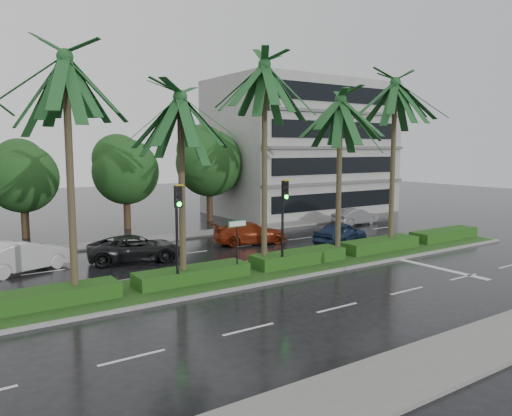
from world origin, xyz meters
TOP-DOWN VIEW (x-y plane):
  - ground at (0.00, 0.00)m, footprint 120.00×120.00m
  - near_sidewalk at (0.00, -10.20)m, footprint 40.00×2.40m
  - far_sidewalk at (0.00, 12.00)m, footprint 40.00×2.00m
  - median at (0.00, 1.00)m, footprint 36.00×4.00m
  - hedge at (0.00, 1.00)m, footprint 35.20×1.40m
  - lane_markings at (3.04, -0.43)m, footprint 34.00×13.06m
  - palm_row at (-1.25, 1.02)m, footprint 26.30×4.20m
  - signal_median_left at (-4.00, 0.30)m, footprint 0.34×0.42m
  - signal_median_right at (1.50, 0.30)m, footprint 0.34×0.42m
  - street_sign at (-1.00, 0.48)m, footprint 0.95×0.09m
  - bg_trees at (0.88, 17.59)m, footprint 32.47×5.45m
  - building at (17.00, 18.00)m, footprint 16.00×10.00m
  - car_white at (-8.77, 7.60)m, footprint 3.09×4.92m
  - car_darkgrey at (-3.43, 6.75)m, footprint 3.50×5.39m
  - car_red at (4.30, 7.39)m, footprint 3.00×5.03m
  - car_blue at (8.80, 4.00)m, footprint 2.70×4.50m
  - car_grey at (15.42, 9.30)m, footprint 1.54×4.00m

SIDE VIEW (x-z plane):
  - ground at x=0.00m, z-range 0.00..0.00m
  - lane_markings at x=3.04m, z-range 0.00..0.01m
  - near_sidewalk at x=0.00m, z-range 0.00..0.12m
  - far_sidewalk at x=0.00m, z-range 0.00..0.12m
  - median at x=0.00m, z-range 0.00..0.16m
  - hedge at x=0.00m, z-range 0.15..0.75m
  - car_grey at x=15.42m, z-range 0.00..1.30m
  - car_red at x=4.30m, z-range 0.00..1.36m
  - car_darkgrey at x=-3.43m, z-range 0.00..1.38m
  - car_blue at x=8.80m, z-range 0.00..1.43m
  - car_white at x=-8.77m, z-range 0.00..1.53m
  - street_sign at x=-1.00m, z-range 0.82..3.42m
  - signal_median_left at x=-4.00m, z-range 0.82..5.18m
  - signal_median_right at x=1.50m, z-range 0.82..5.18m
  - bg_trees at x=0.88m, z-range 0.58..8.45m
  - building at x=17.00m, z-range 0.00..12.00m
  - palm_row at x=-1.25m, z-range 3.17..13.68m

